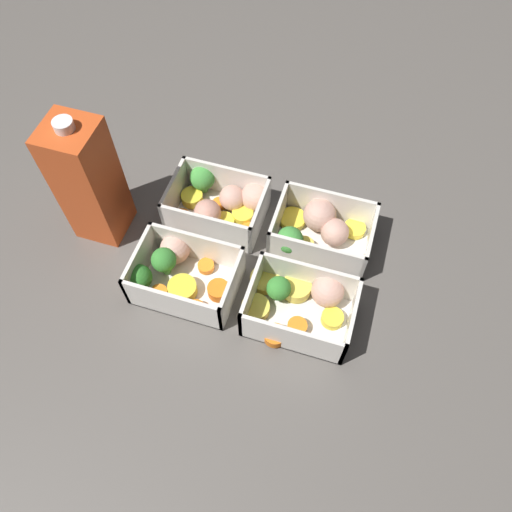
{
  "coord_description": "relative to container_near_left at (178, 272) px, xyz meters",
  "views": [
    {
      "loc": [
        0.1,
        -0.34,
        0.6
      ],
      "look_at": [
        0.0,
        0.0,
        0.02
      ],
      "focal_mm": 35.0,
      "sensor_mm": 36.0,
      "label": 1
    }
  ],
  "objects": [
    {
      "name": "container_near_right",
      "position": [
        0.17,
        0.01,
        -0.0
      ],
      "size": [
        0.15,
        0.12,
        0.06
      ],
      "color": "silver",
      "rests_on": "ground_plane"
    },
    {
      "name": "container_far_right",
      "position": [
        0.16,
        0.12,
        0.0
      ],
      "size": [
        0.14,
        0.11,
        0.06
      ],
      "color": "silver",
      "rests_on": "ground_plane"
    },
    {
      "name": "ground_plane",
      "position": [
        0.09,
        0.06,
        -0.02
      ],
      "size": [
        4.0,
        4.0,
        0.0
      ],
      "primitive_type": "plane",
      "color": "#56514C"
    },
    {
      "name": "container_far_left",
      "position": [
        0.02,
        0.13,
        -0.0
      ],
      "size": [
        0.14,
        0.11,
        0.06
      ],
      "color": "silver",
      "rests_on": "ground_plane"
    },
    {
      "name": "juice_carton",
      "position": [
        -0.14,
        0.06,
        0.07
      ],
      "size": [
        0.07,
        0.07,
        0.2
      ],
      "color": "#D14C1E",
      "rests_on": "ground_plane"
    },
    {
      "name": "container_near_left",
      "position": [
        0.0,
        0.0,
        0.0
      ],
      "size": [
        0.14,
        0.11,
        0.06
      ],
      "color": "silver",
      "rests_on": "ground_plane"
    }
  ]
}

